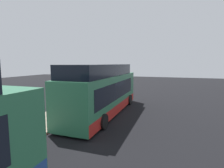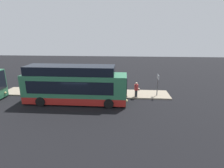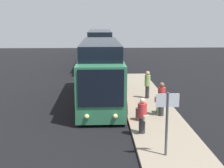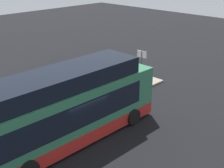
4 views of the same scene
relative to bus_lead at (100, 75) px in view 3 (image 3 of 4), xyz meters
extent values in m
plane|color=black|center=(0.38, -0.18, -1.76)|extent=(80.00, 80.00, 0.00)
cube|color=gray|center=(0.38, 2.89, -1.69)|extent=(20.00, 2.93, 0.14)
cube|color=#2D704C|center=(0.09, 0.00, -0.15)|extent=(10.49, 2.54, 2.88)
cube|color=#B2231E|center=(0.09, 0.00, -1.24)|extent=(10.44, 2.56, 0.70)
cube|color=black|center=(-0.17, 0.00, 0.19)|extent=(8.60, 2.57, 1.27)
cube|color=black|center=(5.36, 0.00, 0.26)|extent=(0.06, 2.24, 1.84)
sphere|color=#F9E58C|center=(5.38, 0.70, -1.14)|extent=(0.24, 0.24, 0.24)
sphere|color=#F9E58C|center=(5.38, -0.70, -1.14)|extent=(0.24, 0.24, 0.24)
cylinder|color=black|center=(3.66, 1.27, -1.29)|extent=(0.94, 0.30, 0.94)
cylinder|color=black|center=(3.66, -1.27, -1.29)|extent=(0.94, 0.30, 0.94)
cylinder|color=black|center=(-3.16, 1.27, -1.29)|extent=(0.94, 0.30, 0.94)
cylinder|color=black|center=(-3.16, -1.27, -1.29)|extent=(0.94, 0.30, 0.94)
cube|color=black|center=(-0.33, 0.00, 1.72)|extent=(8.91, 2.34, 0.87)
cube|color=#2D704C|center=(-14.11, 0.00, -0.06)|extent=(11.77, 2.57, 3.05)
cube|color=#23478C|center=(-14.11, 0.00, -1.24)|extent=(11.71, 2.59, 0.70)
cube|color=black|center=(-14.40, 0.00, 0.30)|extent=(9.65, 2.60, 1.34)
cube|color=black|center=(-8.20, 0.00, 0.39)|extent=(0.06, 2.26, 1.95)
sphere|color=#F9E58C|center=(-8.18, 0.71, -1.14)|extent=(0.24, 0.24, 0.24)
sphere|color=#F9E58C|center=(-8.18, -0.71, -1.14)|extent=(0.24, 0.24, 0.24)
cylinder|color=black|center=(-10.10, 1.29, -1.27)|extent=(0.98, 0.30, 0.98)
cylinder|color=black|center=(-10.10, -1.29, -1.27)|extent=(0.98, 0.30, 0.98)
cylinder|color=black|center=(-17.75, 1.29, -1.27)|extent=(0.98, 0.30, 0.98)
cylinder|color=black|center=(-17.75, -1.29, -1.27)|extent=(0.98, 0.30, 0.98)
cube|color=black|center=(-14.58, 0.00, 1.90)|extent=(10.00, 2.37, 0.88)
cube|color=silver|center=(-27.18, 0.00, -0.23)|extent=(11.27, 2.46, 2.67)
cube|color=black|center=(-27.18, 0.00, -1.22)|extent=(11.21, 2.48, 0.70)
cube|color=black|center=(-27.46, 0.00, 0.09)|extent=(9.24, 2.49, 1.17)
cube|color=black|center=(-21.53, 0.00, 0.15)|extent=(0.06, 2.17, 1.71)
sphere|color=#F9E58C|center=(-21.51, 0.68, -1.12)|extent=(0.24, 0.24, 0.24)
sphere|color=#F9E58C|center=(-21.51, -0.68, -1.12)|extent=(0.24, 0.24, 0.24)
cylinder|color=black|center=(-23.35, 1.23, -1.21)|extent=(1.09, 0.30, 1.09)
cylinder|color=black|center=(-23.35, -1.23, -1.21)|extent=(1.09, 0.30, 1.09)
cylinder|color=black|center=(-30.67, 1.23, -1.21)|extent=(1.09, 0.30, 1.09)
cylinder|color=black|center=(-30.67, -1.23, -1.21)|extent=(1.09, 0.30, 1.09)
cube|color=black|center=(-27.63, 0.00, 1.50)|extent=(9.58, 2.27, 0.80)
cylinder|color=#2D2D33|center=(6.47, 1.87, -1.24)|extent=(0.40, 0.40, 0.76)
cylinder|color=#BF3333|center=(6.47, 1.87, -0.53)|extent=(0.57, 0.57, 0.66)
sphere|color=beige|center=(6.47, 1.87, -0.08)|extent=(0.25, 0.25, 0.25)
cube|color=beige|center=(6.75, 2.01, -0.81)|extent=(0.25, 0.31, 0.24)
cylinder|color=#2D2D33|center=(3.85, 3.27, -1.19)|extent=(0.34, 0.34, 0.84)
cylinder|color=#BF3333|center=(3.85, 3.27, -0.41)|extent=(0.48, 0.48, 0.73)
sphere|color=brown|center=(3.85, 3.27, 0.09)|extent=(0.27, 0.27, 0.27)
cube|color=maroon|center=(3.79, 2.98, -0.72)|extent=(0.30, 0.19, 0.24)
cylinder|color=#2D2D33|center=(-0.04, 3.11, -1.20)|extent=(0.31, 0.31, 0.83)
cylinder|color=#8CB766|center=(-0.04, 3.11, -0.43)|extent=(0.44, 0.44, 0.72)
sphere|color=tan|center=(-0.04, 3.11, 0.07)|extent=(0.27, 0.27, 0.27)
cube|color=#598C59|center=(3.31, 3.27, -1.32)|extent=(0.45, 0.25, 0.59)
cylinder|color=black|center=(3.31, 3.27, -0.91)|extent=(0.02, 0.02, 0.24)
cylinder|color=#4C4C51|center=(8.89, 2.47, -0.37)|extent=(0.10, 0.10, 2.49)
cube|color=silver|center=(8.89, 2.47, 0.57)|extent=(0.04, 0.87, 0.51)
cylinder|color=#3F3F44|center=(4.59, 2.01, -1.29)|extent=(0.44, 0.44, 0.65)
camera|label=1|loc=(-12.71, -5.13, 2.23)|focal=28.00mm
camera|label=2|loc=(5.13, -16.89, 5.19)|focal=28.00mm
camera|label=3|loc=(20.01, -0.06, 3.51)|focal=50.00mm
camera|label=4|loc=(-8.49, -11.51, 7.08)|focal=50.00mm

